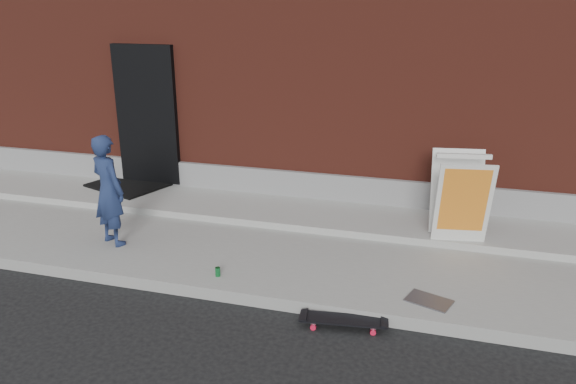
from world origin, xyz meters
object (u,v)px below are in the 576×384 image
(child, at_px, (109,190))
(soda_can, at_px, (218,272))
(skateboard, at_px, (344,320))
(pizza_sign, at_px, (460,197))

(child, bearing_deg, soda_can, -172.28)
(soda_can, bearing_deg, child, 163.38)
(skateboard, distance_m, soda_can, 1.62)
(child, height_order, soda_can, child)
(skateboard, relative_size, soda_can, 8.18)
(skateboard, bearing_deg, pizza_sign, 62.48)
(pizza_sign, bearing_deg, child, -164.92)
(child, distance_m, skateboard, 3.47)
(skateboard, height_order, pizza_sign, pizza_sign)
(child, bearing_deg, skateboard, -171.57)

